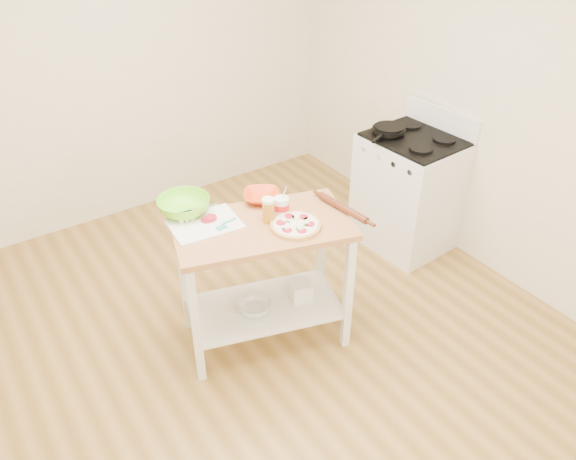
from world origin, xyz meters
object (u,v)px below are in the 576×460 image
at_px(gas_stove, 408,191).
at_px(spatula, 225,224).
at_px(orange_bowl, 262,197).
at_px(knife, 191,211).
at_px(beer_pint, 269,210).
at_px(shelf_bin, 301,290).
at_px(pizza, 295,225).
at_px(shelf_glass_bowl, 255,307).
at_px(cutting_board, 204,223).
at_px(yogurt_tub, 281,206).
at_px(rolling_pin, 343,208).
at_px(green_bowl, 184,206).
at_px(skillet, 388,130).
at_px(prep_island, 263,259).

xyz_separation_m(gas_stove, spatula, (-1.74, -0.20, 0.44)).
relative_size(spatula, orange_bowl, 0.65).
relative_size(knife, beer_pint, 1.78).
xyz_separation_m(gas_stove, shelf_bin, (-1.31, -0.38, -0.15)).
height_order(pizza, shelf_glass_bowl, pizza).
bearing_deg(gas_stove, beer_pint, -172.29).
bearing_deg(knife, orange_bowl, -7.40).
relative_size(cutting_board, knife, 1.57).
bearing_deg(knife, shelf_glass_bowl, -51.93).
distance_m(yogurt_tub, shelf_bin, 0.64).
relative_size(gas_stove, rolling_pin, 2.81).
xyz_separation_m(gas_stove, cutting_board, (-1.84, -0.11, 0.43)).
bearing_deg(cutting_board, orange_bowl, 11.15).
relative_size(orange_bowl, green_bowl, 0.72).
bearing_deg(green_bowl, knife, -41.73).
distance_m(skillet, cutting_board, 1.74).
distance_m(skillet, green_bowl, 1.76).
height_order(gas_stove, shelf_glass_bowl, gas_stove).
distance_m(orange_bowl, yogurt_tub, 0.21).
xyz_separation_m(pizza, yogurt_tub, (0.01, 0.17, 0.04)).
xyz_separation_m(prep_island, orange_bowl, (0.14, 0.23, 0.29)).
bearing_deg(rolling_pin, green_bowl, 146.99).
relative_size(pizza, spatula, 2.00).
bearing_deg(yogurt_tub, knife, 145.45).
height_order(green_bowl, beer_pint, beer_pint).
bearing_deg(green_bowl, rolling_pin, -33.01).
xyz_separation_m(skillet, shelf_bin, (-1.19, -0.54, -0.65)).
relative_size(gas_stove, orange_bowl, 4.84).
xyz_separation_m(cutting_board, yogurt_tub, (0.44, -0.16, 0.05)).
distance_m(gas_stove, beer_pint, 1.61).
bearing_deg(beer_pint, pizza, -57.12).
bearing_deg(skillet, gas_stove, -75.00).
bearing_deg(cutting_board, beer_pint, -23.23).
relative_size(spatula, beer_pint, 0.97).
xyz_separation_m(cutting_board, shelf_bin, (0.52, -0.26, -0.58)).
relative_size(prep_island, orange_bowl, 5.10).
xyz_separation_m(orange_bowl, shelf_glass_bowl, (-0.22, -0.24, -0.63)).
bearing_deg(shelf_glass_bowl, gas_stove, 10.91).
xyz_separation_m(knife, shelf_glass_bowl, (0.22, -0.35, -0.62)).
xyz_separation_m(cutting_board, beer_pint, (0.34, -0.18, 0.07)).
bearing_deg(green_bowl, spatula, -63.59).
bearing_deg(orange_bowl, yogurt_tub, -85.63).
height_order(beer_pint, yogurt_tub, yogurt_tub).
distance_m(beer_pint, yogurt_tub, 0.11).
distance_m(knife, shelf_glass_bowl, 0.75).
height_order(rolling_pin, shelf_bin, rolling_pin).
height_order(prep_island, rolling_pin, rolling_pin).
height_order(knife, green_bowl, green_bowl).
bearing_deg(beer_pint, spatula, 158.74).
relative_size(skillet, yogurt_tub, 1.94).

